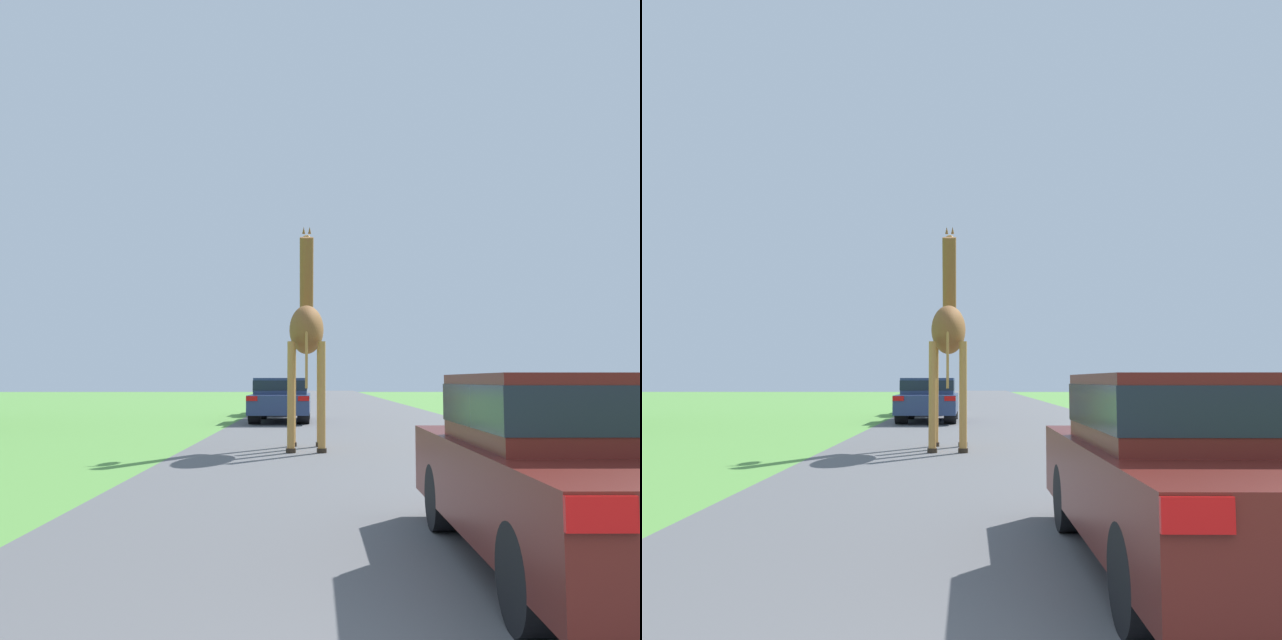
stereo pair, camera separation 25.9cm
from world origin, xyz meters
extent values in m
cube|color=#5B5B5E|center=(0.00, 30.00, 0.00)|extent=(7.75, 120.00, 0.00)
cylinder|color=#B77F3D|center=(-1.73, 13.07, 1.07)|extent=(0.15, 0.15, 2.14)
cylinder|color=#2D2319|center=(-1.73, 13.07, 0.04)|extent=(0.19, 0.19, 0.09)
cylinder|color=#B77F3D|center=(-1.14, 13.08, 1.07)|extent=(0.15, 0.15, 2.14)
cylinder|color=#2D2319|center=(-1.14, 13.08, 0.04)|extent=(0.19, 0.19, 0.09)
cylinder|color=#B77F3D|center=(-1.72, 11.83, 1.07)|extent=(0.15, 0.15, 2.14)
cylinder|color=#2D2319|center=(-1.72, 11.83, 0.04)|extent=(0.19, 0.19, 0.09)
cylinder|color=#B77F3D|center=(-1.13, 11.83, 1.07)|extent=(0.15, 0.15, 2.14)
cylinder|color=#2D2319|center=(-1.13, 11.83, 0.04)|extent=(0.19, 0.19, 0.09)
ellipsoid|color=brown|center=(-1.43, 12.45, 2.41)|extent=(0.72, 1.78, 0.98)
cylinder|color=brown|center=(-1.44, 13.41, 3.57)|extent=(0.31, 0.87, 1.88)
ellipsoid|color=#B77F3D|center=(-1.45, 13.81, 4.51)|extent=(0.25, 0.56, 0.30)
cylinder|color=#B77F3D|center=(-1.42, 11.61, 1.82)|extent=(0.05, 0.05, 1.18)
cone|color=brown|center=(-1.51, 13.64, 4.74)|extent=(0.07, 0.07, 0.16)
cone|color=brown|center=(-1.38, 13.64, 4.74)|extent=(0.07, 0.07, 0.16)
cube|color=#561914|center=(0.68, 3.81, 0.58)|extent=(1.75, 4.28, 0.65)
cube|color=#561914|center=(0.68, 3.81, 1.17)|extent=(1.57, 1.92, 0.52)
cube|color=#19232D|center=(0.68, 3.81, 1.20)|extent=(1.59, 1.94, 0.31)
cube|color=red|center=(-0.04, 1.66, 0.81)|extent=(0.31, 0.03, 0.16)
cylinder|color=black|center=(-0.02, 5.10, 0.30)|extent=(0.35, 0.61, 0.61)
cylinder|color=black|center=(1.38, 5.10, 0.30)|extent=(0.35, 0.61, 0.61)
cylinder|color=black|center=(-0.02, 2.53, 0.30)|extent=(0.35, 0.61, 0.61)
cube|color=navy|center=(-2.39, 21.80, 0.61)|extent=(1.94, 4.50, 0.61)
cube|color=navy|center=(-2.39, 21.80, 1.19)|extent=(1.75, 2.02, 0.55)
cube|color=#19232D|center=(-2.39, 21.80, 1.22)|extent=(1.76, 2.04, 0.33)
cube|color=red|center=(-3.19, 19.54, 0.83)|extent=(0.35, 0.03, 0.15)
cube|color=red|center=(-1.60, 19.54, 0.83)|extent=(0.35, 0.03, 0.15)
cylinder|color=black|center=(-3.17, 23.15, 0.36)|extent=(0.39, 0.72, 0.72)
cylinder|color=black|center=(-1.62, 23.15, 0.36)|extent=(0.39, 0.72, 0.72)
cylinder|color=black|center=(-3.17, 20.45, 0.36)|extent=(0.39, 0.72, 0.72)
cylinder|color=black|center=(-1.62, 20.45, 0.36)|extent=(0.39, 0.72, 0.72)
cube|color=silver|center=(-2.92, 26.62, 0.54)|extent=(1.74, 4.17, 0.53)
cube|color=silver|center=(-2.92, 26.62, 1.05)|extent=(1.57, 1.88, 0.49)
cube|color=#19232D|center=(-2.92, 26.62, 1.07)|extent=(1.59, 1.90, 0.29)
cube|color=red|center=(-3.64, 24.52, 0.73)|extent=(0.31, 0.03, 0.13)
cube|color=red|center=(-2.21, 24.52, 0.73)|extent=(0.31, 0.03, 0.13)
cylinder|color=black|center=(-3.62, 27.87, 0.33)|extent=(0.35, 0.65, 0.65)
cylinder|color=black|center=(-2.23, 27.87, 0.33)|extent=(0.35, 0.65, 0.65)
cylinder|color=black|center=(-3.62, 25.37, 0.33)|extent=(0.35, 0.65, 0.65)
cylinder|color=black|center=(-2.23, 25.37, 0.33)|extent=(0.35, 0.65, 0.65)
camera|label=1|loc=(-1.27, -1.28, 1.39)|focal=38.00mm
camera|label=2|loc=(-1.01, -1.28, 1.39)|focal=38.00mm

